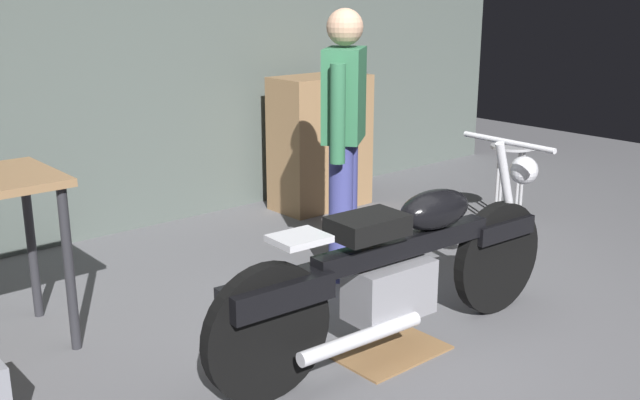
% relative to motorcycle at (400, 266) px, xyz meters
% --- Properties ---
extents(ground_plane, '(12.00, 12.00, 0.00)m').
position_rel_motorcycle_xyz_m(ground_plane, '(0.03, -0.07, -0.45)').
color(ground_plane, slate).
extents(back_wall, '(8.00, 0.12, 3.10)m').
position_rel_motorcycle_xyz_m(back_wall, '(0.03, 2.73, 1.10)').
color(back_wall, '#56605B').
rests_on(back_wall, ground_plane).
extents(motorcycle, '(2.19, 0.60, 1.00)m').
position_rel_motorcycle_xyz_m(motorcycle, '(0.00, 0.00, 0.00)').
color(motorcycle, black).
rests_on(motorcycle, ground_plane).
extents(person_standing, '(0.46, 0.41, 1.67)m').
position_rel_motorcycle_xyz_m(person_standing, '(0.48, 0.95, 0.48)').
color(person_standing, '#434793').
rests_on(person_standing, ground_plane).
extents(shop_stool, '(0.32, 0.32, 0.64)m').
position_rel_motorcycle_xyz_m(shop_stool, '(2.12, 0.86, 0.05)').
color(shop_stool, '#B2B2B7').
rests_on(shop_stool, ground_plane).
extents(wooden_dresser, '(0.80, 0.47, 1.10)m').
position_rel_motorcycle_xyz_m(wooden_dresser, '(1.38, 2.23, 0.10)').
color(wooden_dresser, '#99724C').
rests_on(wooden_dresser, ground_plane).
extents(drip_tray, '(0.56, 0.40, 0.01)m').
position_rel_motorcycle_xyz_m(drip_tray, '(-0.07, 0.00, -0.44)').
color(drip_tray, olive).
rests_on(drip_tray, ground_plane).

